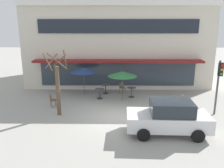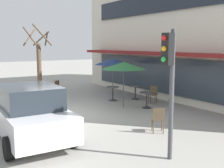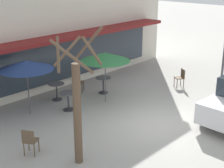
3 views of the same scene
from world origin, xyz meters
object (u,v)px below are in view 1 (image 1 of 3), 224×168
Objects in this scene: cafe_table_near_wall at (106,88)px; cafe_chair_1 at (122,87)px; cafe_table_by_tree at (131,91)px; traffic_light_pole at (219,79)px; patio_umbrella_cream_folded at (122,74)px; street_tree at (58,85)px; parked_sedan at (169,117)px; cafe_chair_2 at (52,100)px; cafe_table_streetside at (100,92)px; patio_umbrella_green_folded at (84,70)px; cafe_chair_0 at (180,100)px.

cafe_chair_1 is at bearing 5.28° from cafe_table_near_wall.
traffic_light_pole is (4.99, -3.48, 1.78)m from cafe_table_by_tree.
patio_umbrella_cream_folded is 0.54× the size of street_tree.
cafe_table_by_tree is 6.23m from parked_sedan.
cafe_chair_1 is at bearing 33.73° from cafe_chair_2.
cafe_table_streetside is 2.43m from cafe_table_by_tree.
cafe_table_near_wall is at bearing 58.77° from street_tree.
street_tree reaches higher than cafe_table_near_wall.
street_tree is at bearing 158.62° from parked_sedan.
cafe_chair_2 is (-3.49, -3.09, 0.01)m from cafe_table_near_wall.
patio_umbrella_green_folded is 2.47× the size of cafe_chair_1.
parked_sedan is at bearing -63.10° from cafe_table_near_wall.
cafe_chair_1 is at bearing 107.23° from parked_sedan.
traffic_light_pole is (10.49, -1.27, 1.77)m from cafe_chair_2.
traffic_light_pole reaches higher than cafe_chair_1.
traffic_light_pole is at bearing -6.93° from cafe_chair_2.
cafe_chair_0 is (5.57, -1.79, 0.01)m from cafe_table_streetside.
parked_sedan reaches higher than cafe_chair_2.
cafe_table_near_wall is 4.66m from cafe_chair_2.
street_tree reaches higher than parked_sedan.
cafe_table_near_wall and cafe_table_streetside have the same top height.
cafe_table_by_tree is at bearing -23.73° from cafe_table_near_wall.
cafe_table_by_tree is 6.34m from traffic_light_pole.
cafe_chair_1 is 0.21× the size of parked_sedan.
cafe_table_by_tree is 0.19× the size of street_tree.
cafe_chair_1 is 1.00× the size of cafe_chair_2.
patio_umbrella_cream_folded is 0.52× the size of parked_sedan.
street_tree is at bearing -121.23° from cafe_table_near_wall.
patio_umbrella_cream_folded is 4.86m from street_tree.
parked_sedan is (1.50, -6.04, 0.36)m from cafe_table_by_tree.
parked_sedan is at bearing -72.77° from cafe_chair_1.
cafe_table_streetside is 0.85× the size of cafe_chair_0.
cafe_table_streetside is at bearing 162.19° from cafe_chair_0.
cafe_chair_0 and cafe_chair_1 have the same top height.
traffic_light_pole reaches higher than patio_umbrella_green_folded.
cafe_table_streetside is at bearing 164.05° from patio_umbrella_cream_folded.
patio_umbrella_cream_folded is at bearing -53.30° from cafe_table_near_wall.
cafe_table_streetside is 0.35× the size of patio_umbrella_green_folded.
cafe_table_by_tree is 3.82m from cafe_chair_0.
parked_sedan is at bearing -55.49° from cafe_table_streetside.
cafe_chair_1 reaches higher than cafe_table_streetside.
parked_sedan is at bearing -66.80° from patio_umbrella_cream_folded.
cafe_chair_1 is at bearing 38.50° from cafe_table_streetside.
street_tree reaches higher than cafe_chair_1.
patio_umbrella_green_folded is at bearing 158.99° from cafe_chair_0.
patio_umbrella_cream_folded is 2.47× the size of cafe_chair_0.
cafe_table_by_tree is at bearing 21.87° from cafe_chair_2.
patio_umbrella_green_folded is at bearing 155.94° from patio_umbrella_cream_folded.
cafe_table_by_tree is 0.35× the size of patio_umbrella_cream_folded.
patio_umbrella_green_folded is 3.24m from patio_umbrella_cream_folded.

